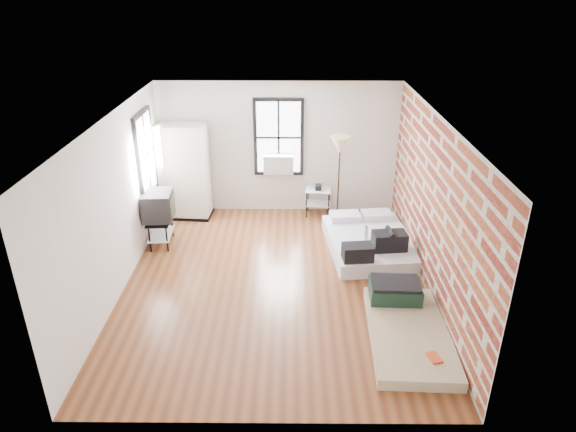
{
  "coord_description": "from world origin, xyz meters",
  "views": [
    {
      "loc": [
        0.28,
        -7.35,
        4.7
      ],
      "look_at": [
        0.22,
        0.3,
        1.1
      ],
      "focal_mm": 32.0,
      "sensor_mm": 36.0,
      "label": 1
    }
  ],
  "objects_px": {
    "mattress_main": "(370,242)",
    "mattress_bare": "(405,323)",
    "floor_lamp": "(340,149)",
    "tv_stand": "(159,207)",
    "wardrobe": "(185,172)",
    "side_table": "(318,195)"
  },
  "relations": [
    {
      "from": "wardrobe",
      "to": "tv_stand",
      "type": "xyz_separation_m",
      "value": [
        -0.26,
        -1.28,
        -0.23
      ]
    },
    {
      "from": "floor_lamp",
      "to": "tv_stand",
      "type": "bearing_deg",
      "value": -163.39
    },
    {
      "from": "mattress_main",
      "to": "side_table",
      "type": "height_order",
      "value": "side_table"
    },
    {
      "from": "floor_lamp",
      "to": "mattress_main",
      "type": "bearing_deg",
      "value": -67.61
    },
    {
      "from": "mattress_main",
      "to": "tv_stand",
      "type": "distance_m",
      "value": 4.01
    },
    {
      "from": "wardrobe",
      "to": "side_table",
      "type": "distance_m",
      "value": 2.84
    },
    {
      "from": "side_table",
      "to": "mattress_bare",
      "type": "bearing_deg",
      "value": -74.7
    },
    {
      "from": "mattress_bare",
      "to": "side_table",
      "type": "distance_m",
      "value": 4.15
    },
    {
      "from": "side_table",
      "to": "mattress_main",
      "type": "bearing_deg",
      "value": -60.19
    },
    {
      "from": "mattress_main",
      "to": "floor_lamp",
      "type": "bearing_deg",
      "value": 106.44
    },
    {
      "from": "wardrobe",
      "to": "floor_lamp",
      "type": "distance_m",
      "value": 3.25
    },
    {
      "from": "wardrobe",
      "to": "mattress_bare",
      "type": "bearing_deg",
      "value": -40.79
    },
    {
      "from": "mattress_bare",
      "to": "wardrobe",
      "type": "distance_m",
      "value": 5.58
    },
    {
      "from": "mattress_bare",
      "to": "side_table",
      "type": "bearing_deg",
      "value": 107.77
    },
    {
      "from": "side_table",
      "to": "tv_stand",
      "type": "distance_m",
      "value": 3.35
    },
    {
      "from": "mattress_main",
      "to": "mattress_bare",
      "type": "relative_size",
      "value": 1.02
    },
    {
      "from": "side_table",
      "to": "floor_lamp",
      "type": "xyz_separation_m",
      "value": [
        0.39,
        -0.32,
        1.11
      ]
    },
    {
      "from": "mattress_bare",
      "to": "wardrobe",
      "type": "bearing_deg",
      "value": 137.23
    },
    {
      "from": "mattress_main",
      "to": "wardrobe",
      "type": "distance_m",
      "value": 4.08
    },
    {
      "from": "mattress_bare",
      "to": "wardrobe",
      "type": "height_order",
      "value": "wardrobe"
    },
    {
      "from": "mattress_main",
      "to": "tv_stand",
      "type": "relative_size",
      "value": 2.04
    },
    {
      "from": "mattress_bare",
      "to": "side_table",
      "type": "relative_size",
      "value": 3.1
    }
  ]
}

